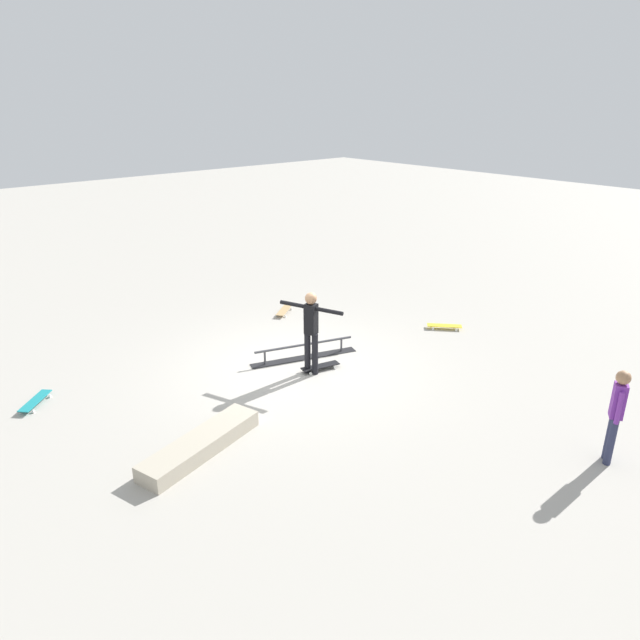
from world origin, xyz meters
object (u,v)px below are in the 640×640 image
skate_ledge (201,444)px  grind_rail (304,352)px  loose_skateboard_yellow (444,326)px  skater_main (311,327)px  bystander_purple_shirt (616,412)px  skateboard_main (320,366)px  loose_skateboard_teal (35,401)px  loose_skateboard_natural (284,310)px

skate_ledge → grind_rail: bearing=-155.4°
loose_skateboard_yellow → skater_main: bearing=-136.3°
skater_main → bystander_purple_shirt: (-1.39, 5.18, -0.12)m
loose_skateboard_yellow → skateboard_main: bearing=-136.4°
bystander_purple_shirt → loose_skateboard_teal: (5.89, -7.49, -0.78)m
grind_rail → skateboard_main: 0.65m
skate_ledge → loose_skateboard_yellow: (-6.90, -0.59, -0.06)m
grind_rail → loose_skateboard_natural: grind_rail is taller
loose_skateboard_yellow → loose_skateboard_natural: 3.99m
grind_rail → skateboard_main: (0.12, 0.64, -0.07)m
bystander_purple_shirt → loose_skateboard_natural: bystander_purple_shirt is taller
grind_rail → bystander_purple_shirt: bystander_purple_shirt is taller
grind_rail → skateboard_main: grind_rail is taller
skateboard_main → loose_skateboard_natural: size_ratio=1.07×
grind_rail → loose_skateboard_natural: (-1.34, -2.38, -0.07)m
loose_skateboard_yellow → loose_skateboard_natural: (2.18, -3.34, 0.00)m
grind_rail → loose_skateboard_teal: size_ratio=3.13×
loose_skateboard_teal → loose_skateboard_yellow: same height
skateboard_main → loose_skateboard_natural: bearing=-101.3°
bystander_purple_shirt → skateboard_main: bearing=73.0°
skateboard_main → loose_skateboard_teal: same height
grind_rail → loose_skateboard_teal: bearing=0.1°
bystander_purple_shirt → loose_skateboard_teal: 9.56m
skateboard_main → loose_skateboard_natural: 3.35m
skateboard_main → loose_skateboard_yellow: size_ratio=1.13×
skater_main → skate_ledge: bearing=87.2°
grind_rail → loose_skateboard_yellow: 3.64m
bystander_purple_shirt → skate_ledge: bearing=106.4°
skateboard_main → loose_skateboard_natural: same height
loose_skateboard_teal → loose_skateboard_yellow: bearing=119.2°
skate_ledge → bystander_purple_shirt: (-4.44, 4.26, 0.72)m
skate_ledge → loose_skateboard_natural: skate_ledge is taller
loose_skateboard_teal → loose_skateboard_natural: size_ratio=0.94×
skate_ledge → loose_skateboard_yellow: 6.93m
loose_skateboard_teal → skate_ledge: bearing=70.9°
skateboard_main → loose_skateboard_yellow: bearing=-170.6°
skate_ledge → skateboard_main: 3.39m
skater_main → loose_skateboard_yellow: 3.98m
grind_rail → skateboard_main: bearing=99.0°
skate_ledge → skater_main: bearing=-163.2°
loose_skateboard_natural → loose_skateboard_yellow: bearing=87.6°
bystander_purple_shirt → grind_rail: bearing=70.5°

